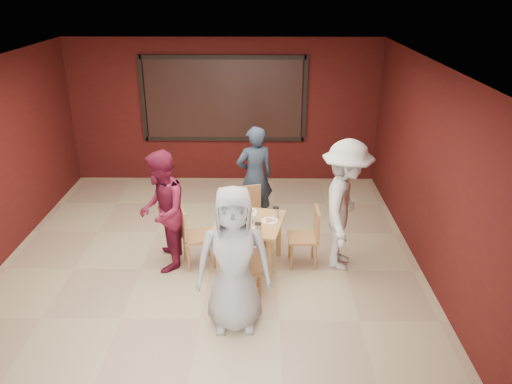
{
  "coord_description": "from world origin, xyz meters",
  "views": [
    {
      "loc": [
        0.74,
        -6.03,
        3.8
      ],
      "look_at": [
        0.66,
        0.13,
        1.14
      ],
      "focal_mm": 35.0,
      "sensor_mm": 36.0,
      "label": 1
    }
  ],
  "objects_px": {
    "diner_left": "(162,211)",
    "chair_front": "(247,267)",
    "chair_left": "(193,233)",
    "chair_right": "(308,234)",
    "diner_back": "(255,177)",
    "diner_right": "(345,206)",
    "chair_back": "(249,212)",
    "dining_table": "(249,226)",
    "diner_front": "(234,260)"
  },
  "relations": [
    {
      "from": "chair_right",
      "to": "diner_left",
      "type": "bearing_deg",
      "value": -178.39
    },
    {
      "from": "diner_front",
      "to": "dining_table",
      "type": "bearing_deg",
      "value": 81.31
    },
    {
      "from": "chair_back",
      "to": "chair_left",
      "type": "bearing_deg",
      "value": -137.98
    },
    {
      "from": "diner_left",
      "to": "chair_front",
      "type": "bearing_deg",
      "value": 51.58
    },
    {
      "from": "diner_back",
      "to": "diner_left",
      "type": "xyz_separation_m",
      "value": [
        -1.25,
        -1.36,
        0.02
      ]
    },
    {
      "from": "chair_left",
      "to": "diner_left",
      "type": "bearing_deg",
      "value": -177.66
    },
    {
      "from": "chair_front",
      "to": "chair_right",
      "type": "bearing_deg",
      "value": 44.6
    },
    {
      "from": "diner_back",
      "to": "chair_right",
      "type": "bearing_deg",
      "value": 101.66
    },
    {
      "from": "diner_back",
      "to": "diner_right",
      "type": "height_order",
      "value": "diner_right"
    },
    {
      "from": "dining_table",
      "to": "chair_left",
      "type": "relative_size",
      "value": 1.16
    },
    {
      "from": "chair_right",
      "to": "diner_right",
      "type": "bearing_deg",
      "value": -0.49
    },
    {
      "from": "chair_right",
      "to": "diner_front",
      "type": "bearing_deg",
      "value": -125.31
    },
    {
      "from": "chair_back",
      "to": "chair_left",
      "type": "relative_size",
      "value": 0.98
    },
    {
      "from": "diner_front",
      "to": "diner_right",
      "type": "distance_m",
      "value": 1.99
    },
    {
      "from": "chair_front",
      "to": "diner_left",
      "type": "height_order",
      "value": "diner_left"
    },
    {
      "from": "dining_table",
      "to": "diner_right",
      "type": "relative_size",
      "value": 0.57
    },
    {
      "from": "diner_left",
      "to": "diner_back",
      "type": "bearing_deg",
      "value": 131.78
    },
    {
      "from": "dining_table",
      "to": "diner_left",
      "type": "distance_m",
      "value": 1.21
    },
    {
      "from": "chair_front",
      "to": "chair_right",
      "type": "xyz_separation_m",
      "value": [
        0.84,
        0.82,
        0.04
      ]
    },
    {
      "from": "diner_front",
      "to": "diner_left",
      "type": "relative_size",
      "value": 1.03
    },
    {
      "from": "chair_left",
      "to": "diner_right",
      "type": "distance_m",
      "value": 2.15
    },
    {
      "from": "diner_left",
      "to": "diner_right",
      "type": "bearing_deg",
      "value": 85.67
    },
    {
      "from": "chair_front",
      "to": "chair_back",
      "type": "distance_m",
      "value": 1.49
    },
    {
      "from": "diner_left",
      "to": "diner_right",
      "type": "xyz_separation_m",
      "value": [
        2.51,
        0.05,
        0.08
      ]
    },
    {
      "from": "diner_back",
      "to": "dining_table",
      "type": "bearing_deg",
      "value": 68.54
    },
    {
      "from": "chair_right",
      "to": "diner_front",
      "type": "height_order",
      "value": "diner_front"
    },
    {
      "from": "chair_right",
      "to": "diner_left",
      "type": "height_order",
      "value": "diner_left"
    },
    {
      "from": "chair_back",
      "to": "diner_left",
      "type": "xyz_separation_m",
      "value": [
        -1.18,
        -0.72,
        0.35
      ]
    },
    {
      "from": "diner_back",
      "to": "chair_front",
      "type": "bearing_deg",
      "value": 69.25
    },
    {
      "from": "chair_back",
      "to": "diner_back",
      "type": "relative_size",
      "value": 0.53
    },
    {
      "from": "diner_back",
      "to": "chair_back",
      "type": "bearing_deg",
      "value": 64.48
    },
    {
      "from": "diner_front",
      "to": "diner_right",
      "type": "bearing_deg",
      "value": 40.46
    },
    {
      "from": "chair_left",
      "to": "diner_front",
      "type": "bearing_deg",
      "value": -63.68
    },
    {
      "from": "chair_front",
      "to": "chair_back",
      "type": "relative_size",
      "value": 0.89
    },
    {
      "from": "diner_front",
      "to": "chair_front",
      "type": "bearing_deg",
      "value": 73.64
    },
    {
      "from": "chair_left",
      "to": "chair_right",
      "type": "distance_m",
      "value": 1.62
    },
    {
      "from": "chair_right",
      "to": "diner_right",
      "type": "height_order",
      "value": "diner_right"
    },
    {
      "from": "dining_table",
      "to": "diner_right",
      "type": "distance_m",
      "value": 1.35
    },
    {
      "from": "chair_left",
      "to": "chair_front",
      "type": "bearing_deg",
      "value": -44.84
    },
    {
      "from": "diner_back",
      "to": "chair_left",
      "type": "bearing_deg",
      "value": 38.54
    },
    {
      "from": "diner_left",
      "to": "chair_left",
      "type": "bearing_deg",
      "value": 86.81
    },
    {
      "from": "diner_back",
      "to": "diner_right",
      "type": "xyz_separation_m",
      "value": [
        1.26,
        -1.3,
        0.09
      ]
    },
    {
      "from": "chair_back",
      "to": "diner_back",
      "type": "bearing_deg",
      "value": 83.46
    },
    {
      "from": "chair_back",
      "to": "chair_left",
      "type": "height_order",
      "value": "chair_left"
    },
    {
      "from": "diner_back",
      "to": "diner_right",
      "type": "relative_size",
      "value": 0.9
    },
    {
      "from": "dining_table",
      "to": "diner_back",
      "type": "xyz_separation_m",
      "value": [
        0.06,
        1.34,
        0.21
      ]
    },
    {
      "from": "dining_table",
      "to": "chair_right",
      "type": "distance_m",
      "value": 0.84
    },
    {
      "from": "chair_back",
      "to": "chair_right",
      "type": "distance_m",
      "value": 1.07
    },
    {
      "from": "chair_front",
      "to": "diner_back",
      "type": "bearing_deg",
      "value": 88.24
    },
    {
      "from": "dining_table",
      "to": "diner_right",
      "type": "height_order",
      "value": "diner_right"
    }
  ]
}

